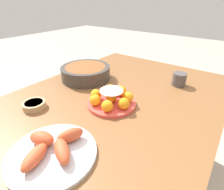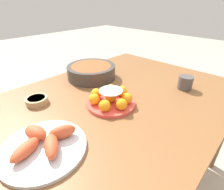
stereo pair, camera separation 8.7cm
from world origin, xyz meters
The scene contains 7 objects.
ground_plane centered at (0.00, 0.00, 0.00)m, with size 12.00×12.00×0.00m, color #B2A899.
dining_table centered at (0.00, 0.00, 0.65)m, with size 1.44×1.00×0.73m.
cake_plate centered at (-0.04, -0.03, 0.76)m, with size 0.24×0.24×0.09m.
serving_bowl centered at (0.11, 0.30, 0.77)m, with size 0.31×0.31×0.08m.
sauce_bowl centered at (-0.29, 0.25, 0.75)m, with size 0.11×0.11×0.03m.
seafood_platter centered at (-0.42, -0.06, 0.75)m, with size 0.30×0.30×0.07m.
cup_near centered at (0.37, -0.22, 0.77)m, with size 0.08×0.08×0.08m.
Camera 2 is at (-0.58, -0.53, 1.20)m, focal length 28.00 mm.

